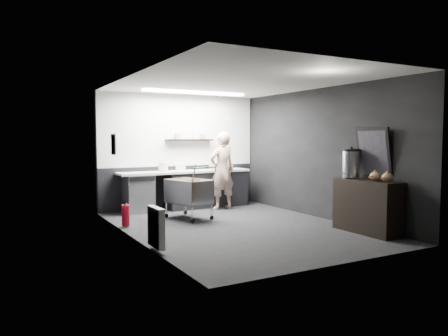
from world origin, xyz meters
TOP-DOWN VIEW (x-y plane):
  - floor at (0.00, 0.00)m, footprint 5.50×5.50m
  - ceiling at (0.00, 0.00)m, footprint 5.50×5.50m
  - wall_back at (0.00, 2.75)m, footprint 5.50×0.00m
  - wall_front at (0.00, -2.75)m, footprint 5.50×0.00m
  - wall_left at (-2.00, 0.00)m, footprint 0.00×5.50m
  - wall_right at (2.00, 0.00)m, footprint 0.00×5.50m
  - kitchen_wall_panel at (0.00, 2.73)m, footprint 3.95×0.02m
  - dado_panel at (0.00, 2.73)m, footprint 3.95×0.02m
  - floating_shelf at (0.20, 2.62)m, footprint 1.20×0.22m
  - wall_clock at (1.40, 2.72)m, footprint 0.20×0.03m
  - poster at (-1.98, 1.30)m, footprint 0.02×0.30m
  - poster_red_band at (-1.98, 1.30)m, footprint 0.02×0.22m
  - radiator at (-1.94, -0.90)m, footprint 0.10×0.50m
  - ceiling_strip at (0.00, 1.85)m, footprint 2.40×0.20m
  - prep_counter at (0.14, 2.42)m, footprint 3.20×0.61m
  - person at (0.74, 1.97)m, footprint 0.70×0.49m
  - shopping_cart at (-0.47, 1.21)m, footprint 0.84×1.15m
  - sideboard at (1.76, -1.50)m, footprint 0.53×1.24m
  - fire_extinguisher at (-1.85, 1.00)m, footprint 0.15×0.15m
  - cardboard_box at (0.92, 2.37)m, footprint 0.61×0.53m
  - pink_tub at (-0.55, 2.42)m, footprint 0.21×0.21m
  - white_container at (-0.14, 2.37)m, footprint 0.19×0.15m

SIDE VIEW (x-z plane):
  - floor at x=0.00m, z-range 0.00..0.00m
  - fire_extinguisher at x=-1.85m, z-range -0.01..0.48m
  - radiator at x=-1.94m, z-range 0.05..0.65m
  - prep_counter at x=0.14m, z-range 0.01..0.91m
  - dado_panel at x=0.00m, z-range 0.00..1.00m
  - shopping_cart at x=-0.47m, z-range -0.02..1.08m
  - sideboard at x=1.76m, z-range -0.34..1.52m
  - person at x=0.74m, z-range 0.00..1.81m
  - cardboard_box at x=0.92m, z-range 0.90..1.00m
  - white_container at x=-0.14m, z-range 0.90..1.06m
  - pink_tub at x=-0.55m, z-range 0.90..1.11m
  - wall_back at x=0.00m, z-range -1.40..4.10m
  - wall_front at x=0.00m, z-range -1.40..4.10m
  - wall_left at x=-2.00m, z-range -1.40..4.10m
  - wall_right at x=2.00m, z-range -1.40..4.10m
  - poster at x=-1.98m, z-range 1.35..1.75m
  - floating_shelf at x=0.20m, z-range 1.60..1.64m
  - poster_red_band at x=-1.98m, z-range 1.57..1.67m
  - kitchen_wall_panel at x=0.00m, z-range 1.00..2.70m
  - wall_clock at x=1.40m, z-range 2.05..2.25m
  - ceiling_strip at x=0.00m, z-range 2.65..2.69m
  - ceiling at x=0.00m, z-range 2.70..2.70m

